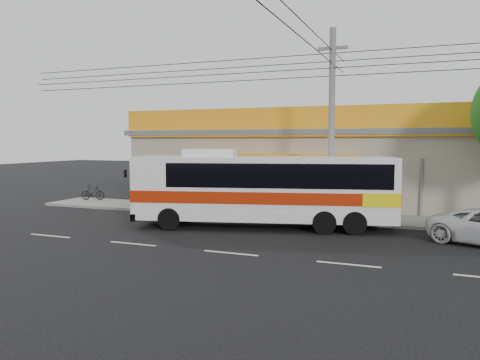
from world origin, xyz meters
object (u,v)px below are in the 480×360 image
object	(u,v)px
coach_bus	(267,186)
utility_pole	(332,63)
motorbike_dark	(93,193)
motorbike_red	(191,198)

from	to	relation	value
coach_bus	utility_pole	xyz separation A→B (m)	(2.47, 1.78, 5.45)
coach_bus	utility_pole	bearing A→B (deg)	21.49
motorbike_dark	utility_pole	distance (m)	17.01
motorbike_dark	utility_pole	xyz separation A→B (m)	(15.43, -2.46, 6.71)
coach_bus	motorbike_dark	distance (m)	13.69
motorbike_dark	utility_pole	world-z (taller)	utility_pole
motorbike_red	utility_pole	bearing A→B (deg)	-110.01
motorbike_red	utility_pole	size ratio (longest dim) A/B	0.06
coach_bus	utility_pole	size ratio (longest dim) A/B	0.34
motorbike_red	utility_pole	xyz separation A→B (m)	(8.10, -1.77, 6.63)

